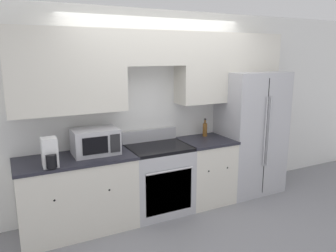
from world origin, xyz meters
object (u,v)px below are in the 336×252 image
object	(u,v)px
oven_range	(159,178)
bottle	(205,129)
refrigerator	(249,132)
microwave	(95,141)

from	to	relation	value
oven_range	bottle	size ratio (longest dim) A/B	4.07
refrigerator	bottle	size ratio (longest dim) A/B	6.96
microwave	oven_range	bearing A→B (deg)	-3.22
bottle	oven_range	bearing A→B (deg)	-167.91
microwave	bottle	xyz separation A→B (m)	(1.61, 0.13, -0.05)
oven_range	microwave	size ratio (longest dim) A/B	2.00
refrigerator	microwave	bearing A→B (deg)	179.68
oven_range	microwave	world-z (taller)	microwave
refrigerator	bottle	xyz separation A→B (m)	(-0.70, 0.14, 0.09)
refrigerator	microwave	distance (m)	2.31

